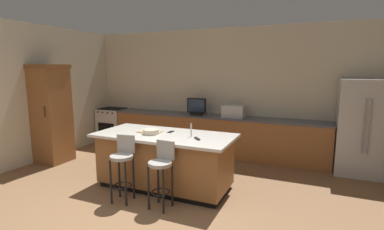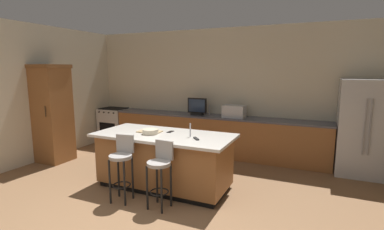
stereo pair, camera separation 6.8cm
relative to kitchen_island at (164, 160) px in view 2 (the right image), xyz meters
name	(u,v)px [view 2 (the right image)]	position (x,y,z in m)	size (l,w,h in m)	color
wall_back	(223,91)	(0.22, 2.51, 0.99)	(7.34, 0.12, 2.93)	beige
wall_left	(47,93)	(-3.25, 0.47, 0.99)	(0.12, 4.47, 2.93)	beige
counter_back	(214,135)	(0.13, 2.13, -0.01)	(5.07, 0.62, 0.92)	brown
kitchen_island	(164,160)	(0.00, 0.00, 0.00)	(2.32, 1.07, 0.92)	black
refrigerator	(364,128)	(3.12, 2.05, 0.43)	(0.90, 0.80, 1.81)	#B7BABF
range_oven	(115,125)	(-2.78, 2.13, -0.01)	(0.73, 0.63, 0.94)	#B7BABF
cabinet_tower	(52,112)	(-2.88, 0.26, 0.61)	(0.65, 0.65, 2.09)	brown
microwave	(234,111)	(0.60, 2.13, 0.58)	(0.48, 0.36, 0.27)	#B7BABF
tv_monitor	(197,107)	(-0.28, 2.08, 0.63)	(0.46, 0.16, 0.40)	black
sink_faucet_back	(209,110)	(-0.03, 2.23, 0.57)	(0.02, 0.02, 0.24)	#B2B2B7
sink_faucet_island	(190,130)	(0.49, 0.00, 0.56)	(0.02, 0.02, 0.22)	#B2B2B7
bar_stool_left	(122,162)	(-0.33, -0.70, 0.14)	(0.34, 0.36, 1.01)	gray
bar_stool_right	(160,168)	(0.31, -0.65, 0.11)	(0.34, 0.35, 0.97)	gray
fruit_bowl	(150,132)	(-0.20, -0.09, 0.49)	(0.26, 0.26, 0.08)	beige
cell_phone	(170,132)	(0.03, 0.18, 0.46)	(0.07, 0.15, 0.01)	black
tv_remote	(196,139)	(0.64, -0.11, 0.46)	(0.04, 0.17, 0.02)	black
cutting_board	(150,132)	(-0.29, 0.03, 0.46)	(0.40, 0.23, 0.02)	tan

